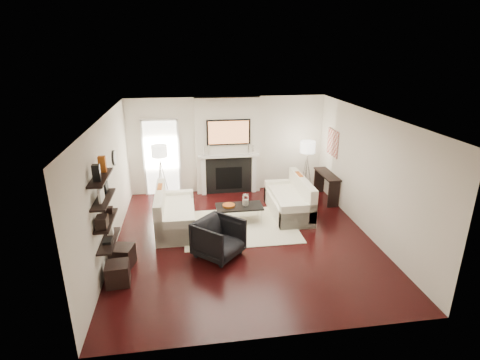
{
  "coord_description": "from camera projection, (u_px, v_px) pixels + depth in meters",
  "views": [
    {
      "loc": [
        -1.17,
        -7.22,
        3.99
      ],
      "look_at": [
        0.0,
        0.6,
        1.15
      ],
      "focal_mm": 28.0,
      "sensor_mm": 36.0,
      "label": 1
    }
  ],
  "objects": [
    {
      "name": "ottoman_far",
      "position": [
        118.0,
        274.0,
        6.61
      ],
      "size": [
        0.43,
        0.43,
        0.4
      ],
      "primitive_type": "cube",
      "rotation": [
        0.0,
        0.0,
        0.07
      ],
      "color": "black",
      "rests_on": "floor"
    },
    {
      "name": "loveseat_right_back",
      "position": [
        302.0,
        193.0,
        9.32
      ],
      "size": [
        0.18,
        1.8,
        0.8
      ],
      "primitive_type": "cube",
      "color": "white",
      "rests_on": "floor"
    },
    {
      "name": "candlestick_l_short",
      "position": [
        204.0,
        151.0,
        10.22
      ],
      "size": [
        0.04,
        0.04,
        0.24
      ],
      "primitive_type": "cylinder",
      "color": "silver",
      "rests_on": "mantel_shelf"
    },
    {
      "name": "lamp_right_leg_a",
      "position": [
        310.0,
        177.0,
        10.27
      ],
      "size": [
        0.25,
        0.02,
        1.23
      ],
      "primitive_type": "cylinder",
      "rotation": [
        0.18,
        0.0,
        4.71
      ],
      "color": "silver",
      "rests_on": "floor"
    },
    {
      "name": "hurricane_candle",
      "position": [
        246.0,
        203.0,
        8.85
      ],
      "size": [
        0.11,
        0.11,
        0.17
      ],
      "primitive_type": "cylinder",
      "color": "white",
      "rests_on": "coffee_table"
    },
    {
      "name": "decor_books",
      "position": [
        108.0,
        241.0,
        6.6
      ],
      "size": [
        0.14,
        0.2,
        0.05
      ],
      "primitive_type": "cube",
      "color": "black",
      "rests_on": "shelf_bottom"
    },
    {
      "name": "decor_box_small",
      "position": [
        108.0,
        210.0,
        6.8
      ],
      "size": [
        0.15,
        0.12,
        0.12
      ],
      "primitive_type": "cube",
      "color": "black",
      "rests_on": "shelf_lower"
    },
    {
      "name": "rug",
      "position": [
        240.0,
        226.0,
        8.77
      ],
      "size": [
        2.6,
        2.0,
        0.01
      ],
      "primitive_type": "cube",
      "color": "beige",
      "rests_on": "floor"
    },
    {
      "name": "ottoman_near",
      "position": [
        123.0,
        256.0,
        7.15
      ],
      "size": [
        0.48,
        0.48,
        0.4
      ],
      "primitive_type": "cube",
      "rotation": [
        0.0,
        0.0,
        -0.23
      ],
      "color": "black",
      "rests_on": "floor"
    },
    {
      "name": "loveseat_left_base",
      "position": [
        176.0,
        220.0,
        8.64
      ],
      "size": [
        0.85,
        1.8,
        0.42
      ],
      "primitive_type": "cube",
      "color": "white",
      "rests_on": "floor"
    },
    {
      "name": "pillow_left_orange",
      "position": [
        160.0,
        195.0,
        8.7
      ],
      "size": [
        0.1,
        0.42,
        0.42
      ],
      "primitive_type": "cube",
      "color": "#B35216",
      "rests_on": "loveseat_left_cushion"
    },
    {
      "name": "clock_face",
      "position": [
        115.0,
        158.0,
        8.12
      ],
      "size": [
        0.01,
        0.29,
        0.29
      ],
      "primitive_type": "cylinder",
      "rotation": [
        0.0,
        1.57,
        0.0
      ],
      "color": "white",
      "rests_on": "clock_rim"
    },
    {
      "name": "fireplace_surround",
      "position": [
        229.0,
        176.0,
        10.61
      ],
      "size": [
        1.3,
        0.02,
        1.04
      ],
      "primitive_type": "cube",
      "color": "black",
      "rests_on": "floor"
    },
    {
      "name": "shelf_bottom",
      "position": [
        109.0,
        241.0,
        6.7
      ],
      "size": [
        0.25,
        1.0,
        0.03
      ],
      "primitive_type": "cube",
      "color": "black",
      "rests_on": "wall_left"
    },
    {
      "name": "armchair",
      "position": [
        219.0,
        237.0,
        7.42
      ],
      "size": [
        1.12,
        1.12,
        0.84
      ],
      "primitive_type": "imported",
      "rotation": [
        0.0,
        0.0,
        0.82
      ],
      "color": "black",
      "rests_on": "floor"
    },
    {
      "name": "clock_rim",
      "position": [
        114.0,
        158.0,
        8.12
      ],
      "size": [
        0.04,
        0.34,
        0.34
      ],
      "primitive_type": "cylinder",
      "rotation": [
        0.0,
        1.57,
        0.0
      ],
      "color": "black",
      "rests_on": "wall_left"
    },
    {
      "name": "console_leg_n",
      "position": [
        334.0,
        195.0,
        9.7
      ],
      "size": [
        0.3,
        0.04,
        0.71
      ],
      "primitive_type": "cube",
      "color": "black",
      "rests_on": "floor"
    },
    {
      "name": "pillow_left_charcoal",
      "position": [
        159.0,
        205.0,
        8.14
      ],
      "size": [
        0.1,
        0.4,
        0.4
      ],
      "primitive_type": "cube",
      "color": "black",
      "rests_on": "loveseat_left_cushion"
    },
    {
      "name": "candlestick_l_tall",
      "position": [
        209.0,
        150.0,
        10.23
      ],
      "size": [
        0.04,
        0.04,
        0.3
      ],
      "primitive_type": "cylinder",
      "color": "silver",
      "rests_on": "mantel_shelf"
    },
    {
      "name": "pillow_right_charcoal",
      "position": [
        306.0,
        190.0,
        8.98
      ],
      "size": [
        0.1,
        0.4,
        0.4
      ],
      "primitive_type": "cube",
      "color": "black",
      "rests_on": "loveseat_right_cushion"
    },
    {
      "name": "decor_frame_a",
      "position": [
        101.0,
        195.0,
        6.3
      ],
      "size": [
        0.04,
        0.3,
        0.22
      ],
      "primitive_type": "cube",
      "color": "white",
      "rests_on": "shelf_upper"
    },
    {
      "name": "loveseat_left_arm_s",
      "position": [
        176.0,
        202.0,
        9.36
      ],
      "size": [
        0.85,
        0.18,
        0.6
      ],
      "primitive_type": "cube",
      "color": "white",
      "rests_on": "floor"
    },
    {
      "name": "mantel_pilaster_l",
      "position": [
        204.0,
        176.0,
        10.47
      ],
      "size": [
        0.12,
        0.08,
        1.1
      ],
      "primitive_type": "cube",
      "color": "white",
      "rests_on": "floor"
    },
    {
      "name": "copper_bowl",
      "position": [
        229.0,
        205.0,
        8.82
      ],
      "size": [
        0.29,
        0.29,
        0.05
      ],
      "primitive_type": "cylinder",
      "color": "#C26420",
      "rests_on": "coffee_table"
    },
    {
      "name": "loveseat_right_arm_n",
      "position": [
        298.0,
        216.0,
        8.6
      ],
      "size": [
        0.85,
        0.18,
        0.6
      ],
      "primitive_type": "cube",
      "color": "white",
      "rests_on": "floor"
    },
    {
      "name": "decor_frame_b",
      "position": [
        106.0,
        187.0,
        6.69
      ],
      "size": [
        0.04,
        0.22,
        0.18
      ],
      "primitive_type": "cube",
      "color": "black",
      "rests_on": "shelf_upper"
    },
    {
      "name": "loveseat_left_back",
      "position": [
        160.0,
        208.0,
        8.49
      ],
      "size": [
        0.18,
        1.8,
        0.8
      ],
      "primitive_type": "cube",
      "color": "white",
      "rests_on": "floor"
    },
    {
      "name": "lamp_left_shade",
      "position": [
        159.0,
        151.0,
        9.58
      ],
      "size": [
        0.4,
        0.4,
        0.3
      ],
      "primitive_type": "cylinder",
      "color": "white",
      "rests_on": "lamp_left_post"
    },
    {
      "name": "door_trim_l",
      "position": [
        144.0,
        159.0,
        10.31
      ],
      "size": [
        0.06,
        0.06,
        2.16
      ],
      "primitive_type": "cube",
      "color": "white",
      "rests_on": "floor"
    },
    {
      "name": "mantel_pilaster_r",
      "position": [
        254.0,
        174.0,
        10.67
      ],
      "size": [
        0.12,
        0.08,
        1.1
      ],
      "primitive_type": "cube",
      "color": "white",
      "rests_on": "floor"
    },
    {
      "name": "loveseat_left_arm_n",
      "position": [
        175.0,
        232.0,
        7.85
      ],
      "size": [
        0.85,
        0.18,
        0.6
      ],
      "primitive_type": "cube",
      "color": "white",
      "rests_on": "floor"
    },
    {
      "name": "candlestick_r_tall",
      "position": [
        248.0,
        149.0,
        10.38
      ],
      "size": [
        0.04,
        0.04,
        0.3
      ],
      "primitive_type": "cylinder",
      "color": "silver",
      "rests_on": "mantel_shelf"
    },
    {
      "name": "firebox",
      "position": [
        229.0,
        178.0,
        10.63
      ],
      "size": [
        0.75,
        0.02,
        0.65
      ],
      "primitive_type": "cube",
      "color": "black",
      "rests_on": "floor"
    },
    {
      "name": "shelf_lower",
      "position": [
        106.0,
        220.0,
        6.57
      ],
      "size": [
        0.25,
        1.0,
        0.04
      ],
      "primitive_type": "cube",
      "color": "black",
      "rests_on": "wall_left"
    },
    {
      "name": "decor_magfile_b",
      "position": [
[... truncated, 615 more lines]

